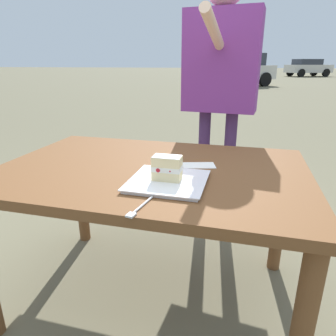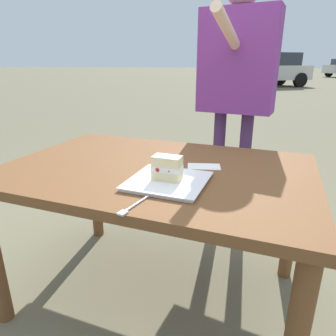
{
  "view_description": "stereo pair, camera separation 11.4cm",
  "coord_description": "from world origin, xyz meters",
  "px_view_note": "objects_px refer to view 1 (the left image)",
  "views": [
    {
      "loc": [
        0.39,
        -1.21,
        1.15
      ],
      "look_at": [
        0.12,
        -0.17,
        0.77
      ],
      "focal_mm": 32.2,
      "sensor_mm": 36.0,
      "label": 1
    },
    {
      "loc": [
        0.5,
        -1.18,
        1.15
      ],
      "look_at": [
        0.12,
        -0.17,
        0.77
      ],
      "focal_mm": 32.2,
      "sensor_mm": 36.0,
      "label": 2
    }
  ],
  "objects_px": {
    "patio_table": "(152,186)",
    "parked_car_far": "(223,67)",
    "cake_slice": "(167,168)",
    "diner_person": "(221,67)",
    "dessert_plate": "(168,181)",
    "paper_napkin": "(199,165)",
    "parked_car_near": "(237,69)",
    "parked_car_extra": "(308,67)",
    "dessert_fork": "(140,207)"
  },
  "relations": [
    {
      "from": "patio_table",
      "to": "parked_car_far",
      "type": "distance_m",
      "value": 23.49
    },
    {
      "from": "cake_slice",
      "to": "diner_person",
      "type": "bearing_deg",
      "value": 84.19
    },
    {
      "from": "dessert_plate",
      "to": "diner_person",
      "type": "xyz_separation_m",
      "value": [
        0.09,
        0.96,
        0.41
      ]
    },
    {
      "from": "diner_person",
      "to": "paper_napkin",
      "type": "bearing_deg",
      "value": -90.93
    },
    {
      "from": "paper_napkin",
      "to": "parked_car_far",
      "type": "distance_m",
      "value": 23.44
    },
    {
      "from": "paper_napkin",
      "to": "parked_car_near",
      "type": "bearing_deg",
      "value": 91.7
    },
    {
      "from": "patio_table",
      "to": "cake_slice",
      "type": "xyz_separation_m",
      "value": [
        0.12,
        -0.17,
        0.16
      ]
    },
    {
      "from": "parked_car_extra",
      "to": "dessert_fork",
      "type": "bearing_deg",
      "value": -100.1
    },
    {
      "from": "patio_table",
      "to": "parked_car_near",
      "type": "distance_m",
      "value": 15.66
    },
    {
      "from": "paper_napkin",
      "to": "diner_person",
      "type": "bearing_deg",
      "value": 89.07
    },
    {
      "from": "parked_car_extra",
      "to": "parked_car_far",
      "type": "bearing_deg",
      "value": -139.29
    },
    {
      "from": "parked_car_far",
      "to": "cake_slice",
      "type": "bearing_deg",
      "value": -85.8
    },
    {
      "from": "cake_slice",
      "to": "parked_car_near",
      "type": "bearing_deg",
      "value": 91.37
    },
    {
      "from": "dessert_fork",
      "to": "diner_person",
      "type": "xyz_separation_m",
      "value": [
        0.13,
        1.18,
        0.41
      ]
    },
    {
      "from": "parked_car_near",
      "to": "parked_car_far",
      "type": "bearing_deg",
      "value": 99.9
    },
    {
      "from": "paper_napkin",
      "to": "diner_person",
      "type": "xyz_separation_m",
      "value": [
        0.01,
        0.72,
        0.41
      ]
    },
    {
      "from": "parked_car_far",
      "to": "paper_napkin",
      "type": "bearing_deg",
      "value": -85.55
    },
    {
      "from": "cake_slice",
      "to": "paper_napkin",
      "type": "relative_size",
      "value": 0.67
    },
    {
      "from": "patio_table",
      "to": "diner_person",
      "type": "xyz_separation_m",
      "value": [
        0.21,
        0.79,
        0.51
      ]
    },
    {
      "from": "diner_person",
      "to": "parked_car_near",
      "type": "xyz_separation_m",
      "value": [
        -0.47,
        14.87,
        -0.27
      ]
    },
    {
      "from": "dessert_plate",
      "to": "parked_car_extra",
      "type": "xyz_separation_m",
      "value": [
        5.29,
        29.65,
        0.07
      ]
    },
    {
      "from": "patio_table",
      "to": "paper_napkin",
      "type": "height_order",
      "value": "paper_napkin"
    },
    {
      "from": "dessert_plate",
      "to": "diner_person",
      "type": "distance_m",
      "value": 1.04
    },
    {
      "from": "patio_table",
      "to": "cake_slice",
      "type": "distance_m",
      "value": 0.26
    },
    {
      "from": "cake_slice",
      "to": "parked_car_near",
      "type": "distance_m",
      "value": 15.83
    },
    {
      "from": "patio_table",
      "to": "parked_car_far",
      "type": "height_order",
      "value": "parked_car_far"
    },
    {
      "from": "parked_car_near",
      "to": "parked_car_extra",
      "type": "xyz_separation_m",
      "value": [
        5.67,
        13.82,
        -0.06
      ]
    },
    {
      "from": "patio_table",
      "to": "cake_slice",
      "type": "relative_size",
      "value": 12.33
    },
    {
      "from": "diner_person",
      "to": "parked_car_extra",
      "type": "bearing_deg",
      "value": 79.74
    },
    {
      "from": "paper_napkin",
      "to": "parked_car_near",
      "type": "distance_m",
      "value": 15.6
    },
    {
      "from": "parked_car_extra",
      "to": "cake_slice",
      "type": "bearing_deg",
      "value": -100.12
    },
    {
      "from": "paper_napkin",
      "to": "parked_car_extra",
      "type": "distance_m",
      "value": 29.87
    },
    {
      "from": "dessert_plate",
      "to": "parked_car_extra",
      "type": "distance_m",
      "value": 30.12
    },
    {
      "from": "dessert_fork",
      "to": "parked_car_far",
      "type": "bearing_deg",
      "value": 94.09
    },
    {
      "from": "cake_slice",
      "to": "diner_person",
      "type": "distance_m",
      "value": 1.02
    },
    {
      "from": "diner_person",
      "to": "parked_car_far",
      "type": "distance_m",
      "value": 22.72
    },
    {
      "from": "patio_table",
      "to": "dessert_plate",
      "type": "bearing_deg",
      "value": -54.6
    },
    {
      "from": "dessert_plate",
      "to": "dessert_fork",
      "type": "xyz_separation_m",
      "value": [
        -0.03,
        -0.23,
        -0.0
      ]
    },
    {
      "from": "cake_slice",
      "to": "paper_napkin",
      "type": "xyz_separation_m",
      "value": [
        0.09,
        0.24,
        -0.06
      ]
    },
    {
      "from": "dessert_fork",
      "to": "parked_car_far",
      "type": "xyz_separation_m",
      "value": [
        -1.71,
        23.83,
        0.12
      ]
    },
    {
      "from": "parked_car_near",
      "to": "parked_car_extra",
      "type": "relative_size",
      "value": 0.97
    },
    {
      "from": "cake_slice",
      "to": "parked_car_extra",
      "type": "bearing_deg",
      "value": 79.88
    },
    {
      "from": "dessert_plate",
      "to": "parked_car_extra",
      "type": "height_order",
      "value": "parked_car_extra"
    },
    {
      "from": "patio_table",
      "to": "parked_car_near",
      "type": "height_order",
      "value": "parked_car_near"
    },
    {
      "from": "parked_car_near",
      "to": "dessert_plate",
      "type": "bearing_deg",
      "value": -88.62
    },
    {
      "from": "dessert_fork",
      "to": "diner_person",
      "type": "relative_size",
      "value": 0.1
    },
    {
      "from": "parked_car_near",
      "to": "parked_car_extra",
      "type": "height_order",
      "value": "parked_car_near"
    },
    {
      "from": "cake_slice",
      "to": "dessert_fork",
      "type": "height_order",
      "value": "cake_slice"
    },
    {
      "from": "patio_table",
      "to": "dessert_fork",
      "type": "relative_size",
      "value": 7.96
    },
    {
      "from": "dessert_fork",
      "to": "parked_car_far",
      "type": "height_order",
      "value": "parked_car_far"
    }
  ]
}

